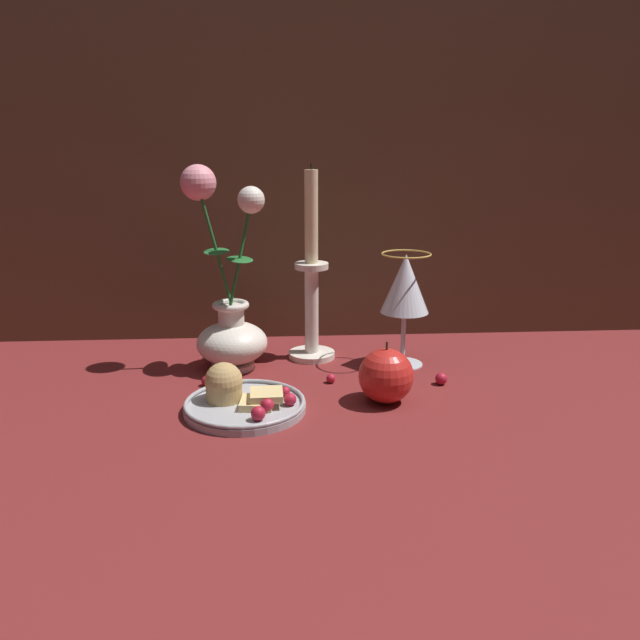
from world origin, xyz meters
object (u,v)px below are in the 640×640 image
(wine_glass, at_px, (405,288))
(apple_beside_vase, at_px, (386,376))
(plate_with_pastries, at_px, (240,399))
(candlestick, at_px, (312,289))
(vase, at_px, (229,312))

(wine_glass, distance_m, apple_beside_vase, 0.19)
(plate_with_pastries, distance_m, candlestick, 0.27)
(vase, bearing_deg, plate_with_pastries, -81.46)
(vase, bearing_deg, apple_beside_vase, -34.06)
(candlestick, bearing_deg, wine_glass, -17.34)
(vase, xyz_separation_m, candlestick, (0.14, 0.05, 0.03))
(wine_glass, bearing_deg, plate_with_pastries, -146.72)
(wine_glass, height_order, apple_beside_vase, wine_glass)
(wine_glass, height_order, candlestick, candlestick)
(candlestick, bearing_deg, plate_with_pastries, -116.92)
(plate_with_pastries, distance_m, apple_beside_vase, 0.21)
(vase, bearing_deg, wine_glass, -0.03)
(apple_beside_vase, bearing_deg, candlestick, 115.09)
(plate_with_pastries, relative_size, apple_beside_vase, 1.86)
(plate_with_pastries, bearing_deg, wine_glass, 33.28)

